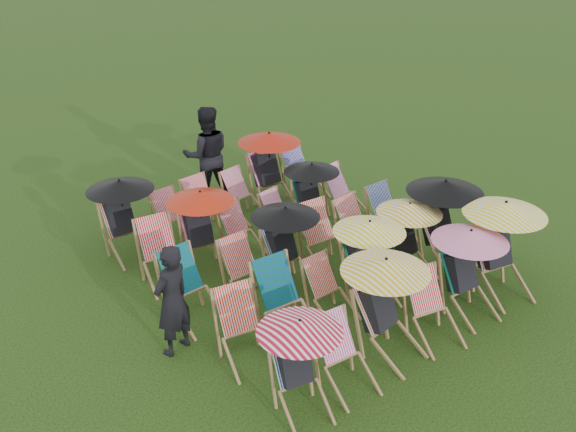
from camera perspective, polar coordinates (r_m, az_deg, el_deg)
ground at (r=10.40m, az=1.65°, el=-5.25°), size 100.00×100.00×0.00m
deckchair_0 at (r=7.61m, az=1.08°, el=-13.15°), size 1.01×1.08×1.20m
deckchair_1 at (r=8.05m, az=5.16°, el=-12.36°), size 0.65×0.86×0.89m
deckchair_2 at (r=8.47m, az=8.85°, el=-7.97°), size 1.16×1.26×1.38m
deckchair_3 at (r=9.00m, az=12.86°, el=-8.11°), size 0.77×0.96×0.93m
deckchair_4 at (r=9.54m, az=15.79°, el=-4.79°), size 1.09×1.14×1.29m
deckchair_5 at (r=10.13m, az=18.50°, el=-2.65°), size 1.23×1.31×1.46m
deckchair_6 at (r=8.42m, az=-3.88°, el=-10.07°), size 0.76×0.96×0.94m
deckchair_7 at (r=8.83m, az=-0.10°, el=-7.68°), size 0.73×0.98×1.03m
deckchair_8 at (r=9.26m, az=3.84°, el=-6.62°), size 0.60×0.81×0.85m
deckchair_9 at (r=9.53m, az=7.30°, el=-3.98°), size 1.07×1.11×1.27m
deckchair_10 at (r=10.26m, az=10.81°, el=-2.04°), size 1.03×1.10×1.22m
deckchair_11 at (r=10.62m, az=13.84°, el=-0.59°), size 1.23×1.33×1.46m
deckchair_12 at (r=9.23m, az=-8.55°, el=-6.46°), size 0.74×0.97×1.00m
deckchair_13 at (r=9.64m, az=-3.58°, el=-4.93°), size 0.64×0.86×0.91m
deckchair_14 at (r=9.89m, az=-0.05°, el=-2.58°), size 1.06×1.12×1.26m
deckchair_15 at (r=10.43m, az=3.29°, el=-1.96°), size 0.71×0.96×1.01m
deckchair_16 at (r=10.84m, az=6.55°, el=-1.12°), size 0.72×0.93×0.94m
deckchair_17 at (r=11.33m, az=9.26°, el=0.03°), size 0.68×0.91×0.96m
deckchair_18 at (r=10.17m, az=-11.07°, el=-3.36°), size 0.77×0.98×0.98m
deckchair_19 at (r=10.40m, az=-7.66°, el=-1.14°), size 1.09×1.16×1.29m
deckchair_20 at (r=10.82m, az=-4.10°, el=-1.33°), size 0.66×0.85×0.85m
deckchair_21 at (r=11.30m, az=-0.46°, el=-0.06°), size 0.68×0.85×0.82m
deckchair_22 at (r=11.61m, az=2.12°, el=1.90°), size 1.01×1.07×1.20m
deckchair_23 at (r=12.17m, az=5.14°, el=2.12°), size 0.76×0.94×0.91m
deckchair_24 at (r=10.99m, az=-14.41°, el=-0.11°), size 1.12×1.16×1.32m
deckchair_25 at (r=11.40m, az=-10.07°, el=-0.15°), size 0.63×0.83×0.86m
deckchair_26 at (r=11.69m, az=-7.24°, el=0.94°), size 0.70×0.91×0.92m
deckchair_27 at (r=12.09m, az=-3.92°, el=1.89°), size 0.71×0.89×0.87m
deckchair_28 at (r=12.42m, az=-1.52°, el=4.26°), size 1.21×1.26×1.44m
deckchair_29 at (r=12.88m, az=1.45°, el=3.86°), size 0.78×1.00×1.00m
person_left at (r=8.50m, az=-10.27°, el=-7.38°), size 0.67×0.54×1.60m
person_rear at (r=12.58m, az=-7.22°, el=5.40°), size 1.15×1.04×1.94m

